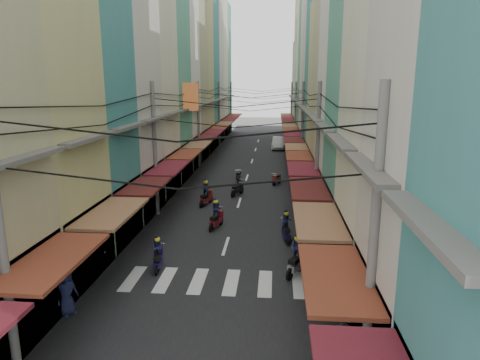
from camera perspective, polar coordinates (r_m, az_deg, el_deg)
The scene contains 15 objects.
ground at distance 23.82m, azimuth -1.35°, elevation -7.05°, with size 160.00×160.00×0.00m, color slate.
road at distance 43.10m, azimuth 1.46°, elevation 2.04°, with size 10.00×80.00×0.02m, color black.
sidewalk_left at distance 43.95m, azimuth -7.04°, elevation 2.18°, with size 3.00×80.00×0.06m, color gray.
sidewalk_right at distance 43.23m, azimuth 10.10°, elevation 1.90°, with size 3.00×80.00×0.06m, color gray.
crosswalk at distance 18.33m, azimuth -3.39°, elevation -13.35°, with size 7.55×2.40×0.01m.
building_row_left at distance 40.21m, azimuth -10.50°, elevation 15.05°, with size 7.80×67.67×23.70m.
building_row_right at distance 39.12m, azimuth 13.27°, elevation 14.45°, with size 7.80×68.98×22.59m.
utility_poles at distance 37.39m, azimuth 1.07°, elevation 10.54°, with size 10.20×66.13×8.20m.
white_car at distance 53.85m, azimuth 5.18°, elevation 4.17°, with size 5.17×2.03×1.82m, color silver.
bicycle at distance 25.22m, azimuth 14.28°, elevation -6.31°, with size 0.57×1.53×1.05m, color black.
moving_scooters at distance 25.29m, azimuth -0.23°, elevation -4.59°, with size 6.60×19.16×1.86m.
parked_scooters at distance 19.91m, azimuth 11.76°, elevation -10.01°, with size 13.40×13.03×1.00m.
pedestrians at distance 24.05m, azimuth -12.21°, elevation -4.52°, with size 12.48×24.82×2.26m.
market_umbrella at distance 18.29m, azimuth 19.79°, elevation -6.57°, with size 2.44×2.44×2.58m.
traffic_sign at distance 18.45m, azimuth 14.82°, elevation -6.10°, with size 0.10×0.67×3.08m.
Camera 1 is at (2.41, -22.26, 8.13)m, focal length 32.00 mm.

